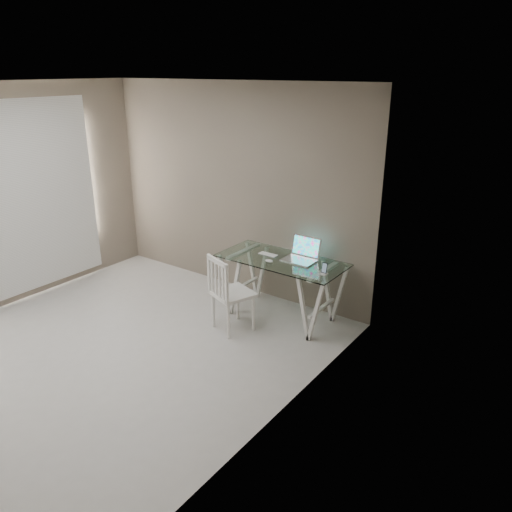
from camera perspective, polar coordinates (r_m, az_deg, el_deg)
The scene contains 7 objects.
room at distance 5.00m, azimuth -19.21°, elevation 6.64°, with size 4.50×4.52×2.71m.
desk at distance 5.94m, azimuth 2.87°, elevation -3.68°, with size 1.50×0.70×0.75m.
chair at distance 5.60m, azimuth -3.31°, elevation -3.97°, with size 0.53×0.53×0.90m.
laptop at distance 5.80m, azimuth 5.28°, elevation 0.18°, with size 0.37×0.32×0.26m.
keyboard at distance 5.94m, azimuth 1.39°, elevation 0.17°, with size 0.25×0.11×0.01m, color silver.
mouse at distance 5.71m, azimuth 1.50°, elevation -0.56°, with size 0.10×0.06×0.03m, color silver.
phone_dock at distance 5.42m, azimuth 7.79°, elevation -1.73°, with size 0.07×0.07×0.13m.
Camera 1 is at (3.94, -2.76, 2.83)m, focal length 35.00 mm.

